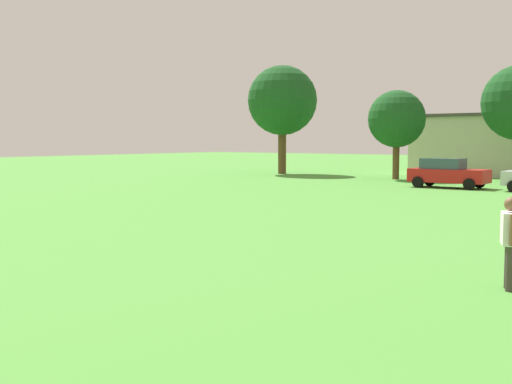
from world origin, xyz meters
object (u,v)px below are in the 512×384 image
tree_center (397,119)px  tree_far_left (282,101)px  adult_bystander (511,235)px  parked_car_red_0 (447,173)px

tree_center → tree_far_left: bearing=173.6°
adult_bystander → tree_center: bearing=-172.9°
tree_far_left → tree_center: tree_far_left is taller
adult_bystander → tree_center: 32.86m
tree_far_left → tree_center: bearing=-6.4°
parked_car_red_0 → tree_center: size_ratio=0.70×
parked_car_red_0 → tree_center: bearing=135.5°
parked_car_red_0 → tree_center: tree_center is taller
parked_car_red_0 → tree_far_left: (-15.89, 6.65, 4.97)m
parked_car_red_0 → tree_far_left: size_ratio=0.50×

